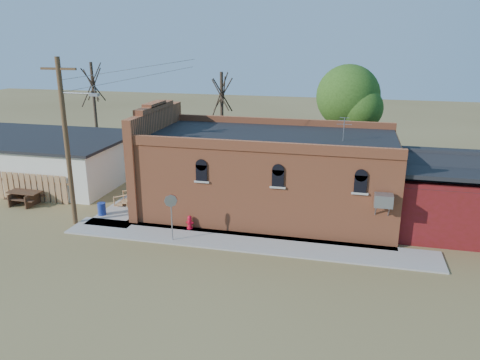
% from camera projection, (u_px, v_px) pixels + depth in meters
% --- Properties ---
extents(ground, '(120.00, 120.00, 0.00)m').
position_uv_depth(ground, '(210.00, 247.00, 23.09)').
color(ground, brown).
rests_on(ground, ground).
extents(sidewalk_south, '(19.00, 2.20, 0.08)m').
position_uv_depth(sidewalk_south, '(244.00, 242.00, 23.57)').
color(sidewalk_south, '#9E9991').
rests_on(sidewalk_south, ground).
extents(sidewalk_west, '(2.60, 10.00, 0.08)m').
position_uv_depth(sidewalk_west, '(144.00, 197.00, 30.06)').
color(sidewalk_west, '#9E9991').
rests_on(sidewalk_west, ground).
extents(brick_bar, '(16.40, 7.97, 6.30)m').
position_uv_depth(brick_bar, '(264.00, 173.00, 27.13)').
color(brick_bar, '#CC673E').
rests_on(brick_bar, ground).
extents(red_shed, '(5.40, 6.40, 4.30)m').
position_uv_depth(red_shed, '(446.00, 187.00, 24.94)').
color(red_shed, '#5E1510').
rests_on(red_shed, ground).
extents(wood_fence, '(5.20, 0.10, 1.80)m').
position_uv_depth(wood_fence, '(32.00, 188.00, 29.22)').
color(wood_fence, '#936042').
rests_on(wood_fence, ground).
extents(utility_pole, '(3.12, 0.26, 9.00)m').
position_uv_depth(utility_pole, '(67.00, 139.00, 24.62)').
color(utility_pole, '#4E2F1F').
rests_on(utility_pole, ground).
extents(tree_bare_near, '(2.80, 2.80, 7.65)m').
position_uv_depth(tree_bare_near, '(222.00, 93.00, 34.06)').
color(tree_bare_near, '#402D24').
rests_on(tree_bare_near, ground).
extents(tree_bare_far, '(2.80, 2.80, 8.16)m').
position_uv_depth(tree_bare_far, '(93.00, 83.00, 37.35)').
color(tree_bare_far, '#402D24').
rests_on(tree_bare_far, ground).
extents(tree_leafy, '(4.40, 4.40, 8.15)m').
position_uv_depth(tree_leafy, '(348.00, 97.00, 32.51)').
color(tree_leafy, '#402D24').
rests_on(tree_leafy, ground).
extents(fire_hydrant, '(0.43, 0.42, 0.74)m').
position_uv_depth(fire_hydrant, '(190.00, 222.00, 25.00)').
color(fire_hydrant, red).
rests_on(fire_hydrant, sidewalk_south).
extents(stop_sign, '(0.61, 0.35, 2.43)m').
position_uv_depth(stop_sign, '(171.00, 205.00, 23.19)').
color(stop_sign, gray).
rests_on(stop_sign, sidewalk_south).
extents(trash_barrel, '(0.56, 0.56, 0.71)m').
position_uv_depth(trash_barrel, '(102.00, 209.00, 26.95)').
color(trash_barrel, navy).
rests_on(trash_barrel, sidewalk_west).
extents(picnic_table, '(2.05, 1.61, 0.84)m').
position_uv_depth(picnic_table, '(25.00, 196.00, 28.79)').
color(picnic_table, '#472B1C').
rests_on(picnic_table, ground).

